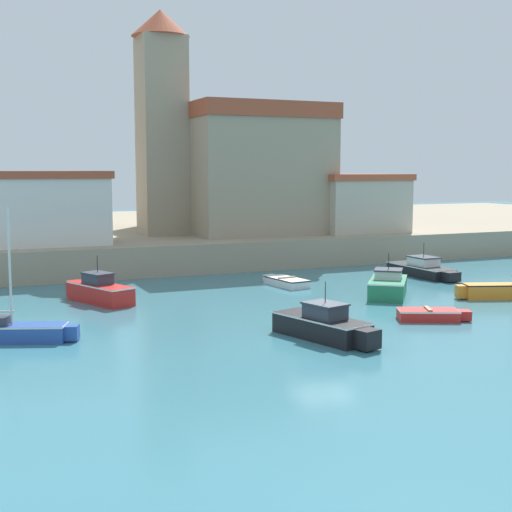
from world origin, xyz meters
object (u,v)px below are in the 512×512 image
Objects in this scene: harbor_shed_near_wharf at (51,207)px; dinghy_white_6 at (285,281)px; dinghy_red_8 at (431,314)px; motorboat_black_1 at (324,325)px; sailboat_blue_3 at (5,331)px; motorboat_black_7 at (423,269)px; harbor_shed_far_end at (359,203)px; church at (229,164)px; motorboat_red_4 at (99,291)px; motorboat_green_0 at (388,285)px.

dinghy_white_6 is at bearing -39.77° from harbor_shed_near_wharf.
dinghy_white_6 is at bearing 99.19° from dinghy_red_8.
sailboat_blue_3 is (-12.34, 4.81, -0.13)m from motorboat_black_1.
motorboat_black_7 is at bearing 16.90° from sailboat_blue_3.
dinghy_red_8 is 0.46× the size of harbor_shed_near_wharf.
harbor_shed_far_end is (28.39, 18.70, 3.96)m from sailboat_blue_3.
motorboat_black_1 is 6.55m from dinghy_red_8.
church reaches higher than dinghy_red_8.
motorboat_black_7 is at bearing -97.95° from harbor_shed_far_end.
motorboat_red_4 is at bearing -153.71° from harbor_shed_far_end.
sailboat_blue_3 is 28.13m from motorboat_black_7.
motorboat_black_1 is at bearing -71.29° from harbor_shed_near_wharf.
church is at bearing 88.23° from dinghy_red_8.
dinghy_white_6 is 16.76m from harbor_shed_near_wharf.
motorboat_red_4 is at bearing 163.65° from motorboat_green_0.
church is at bearing 51.12° from motorboat_red_4.
motorboat_black_1 is at bearing -137.37° from motorboat_green_0.
sailboat_blue_3 reaches higher than dinghy_white_6.
church is at bearing 143.80° from harbor_shed_far_end.
church is at bearing 80.55° from dinghy_white_6.
dinghy_red_8 reaches higher than dinghy_white_6.
sailboat_blue_3 is at bearing -103.22° from harbor_shed_near_wharf.
motorboat_red_4 is 21.66m from motorboat_black_7.
motorboat_red_4 is at bearing -177.63° from motorboat_black_7.
sailboat_blue_3 is at bearing 158.71° from motorboat_black_1.
motorboat_red_4 is 0.30× the size of church.
dinghy_white_6 is 0.64× the size of motorboat_black_7.
dinghy_white_6 is at bearing 26.24° from sailboat_blue_3.
dinghy_white_6 is at bearing -99.45° from church.
church is (2.80, 16.80, 7.26)m from dinghy_white_6.
dinghy_white_6 is 0.23× the size of church.
motorboat_black_1 is at bearing -103.72° from church.
sailboat_blue_3 is 18.78m from dinghy_white_6.
motorboat_black_1 is at bearing -138.31° from motorboat_black_7.
church is (-0.95, 22.31, 6.92)m from motorboat_green_0.
church is at bearing 22.88° from harbor_shed_near_wharf.
church is at bearing 76.28° from motorboat_black_1.
motorboat_black_7 is 0.80× the size of harbor_shed_near_wharf.
motorboat_black_7 is (14.58, 12.99, -0.10)m from motorboat_black_1.
harbor_shed_near_wharf is at bearing 135.58° from motorboat_green_0.
motorboat_black_1 reaches higher than motorboat_green_0.
harbor_shed_far_end reaches higher than sailboat_blue_3.
harbor_shed_near_wharf is (-16.20, 15.88, 3.94)m from motorboat_green_0.
motorboat_green_0 is 6.58m from dinghy_red_8.
harbor_shed_near_wharf is at bearing 94.45° from motorboat_red_4.
harbor_shed_far_end is (24.00, 0.03, -0.13)m from harbor_shed_near_wharf.
sailboat_blue_3 is 19.61m from harbor_shed_near_wharf.
harbor_shed_near_wharf reaches higher than dinghy_white_6.
motorboat_green_0 is 0.65× the size of harbor_shed_far_end.
motorboat_red_4 is 1.45× the size of dinghy_red_8.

